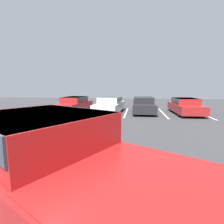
# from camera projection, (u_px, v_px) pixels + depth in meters

# --- Properties ---
(stall_stripe_a) EXTENTS (0.12, 5.25, 0.01)m
(stall_stripe_a) POSITION_uv_depth(u_px,v_px,m) (58.00, 111.00, 15.37)
(stall_stripe_a) COLOR white
(stall_stripe_a) RESTS_ON ground_plane
(stall_stripe_b) EXTENTS (0.12, 5.25, 0.01)m
(stall_stripe_b) POSITION_uv_depth(u_px,v_px,m) (91.00, 112.00, 14.96)
(stall_stripe_b) COLOR white
(stall_stripe_b) RESTS_ON ground_plane
(stall_stripe_c) EXTENTS (0.12, 5.25, 0.01)m
(stall_stripe_c) POSITION_uv_depth(u_px,v_px,m) (126.00, 112.00, 14.55)
(stall_stripe_c) COLOR white
(stall_stripe_c) RESTS_ON ground_plane
(stall_stripe_d) EXTENTS (0.12, 5.25, 0.01)m
(stall_stripe_d) POSITION_uv_depth(u_px,v_px,m) (163.00, 113.00, 14.14)
(stall_stripe_d) COLOR white
(stall_stripe_d) RESTS_ON ground_plane
(stall_stripe_e) EXTENTS (0.12, 5.25, 0.01)m
(stall_stripe_e) POSITION_uv_depth(u_px,v_px,m) (202.00, 114.00, 13.73)
(stall_stripe_e) COLOR white
(stall_stripe_e) RESTS_ON ground_plane
(pickup_truck) EXTENTS (6.05, 4.57, 1.71)m
(pickup_truck) POSITION_uv_depth(u_px,v_px,m) (52.00, 166.00, 2.84)
(pickup_truck) COLOR #A51919
(pickup_truck) RESTS_ON ground_plane
(parked_sedan_a) EXTENTS (2.13, 4.82, 1.26)m
(parked_sedan_a) POSITION_uv_depth(u_px,v_px,m) (74.00, 104.00, 15.21)
(parked_sedan_a) COLOR maroon
(parked_sedan_a) RESTS_ON ground_plane
(parked_sedan_b) EXTENTS (2.20, 4.69, 1.27)m
(parked_sedan_b) POSITION_uv_depth(u_px,v_px,m) (110.00, 104.00, 14.56)
(parked_sedan_b) COLOR silver
(parked_sedan_b) RESTS_ON ground_plane
(parked_sedan_c) EXTENTS (1.78, 4.58, 1.29)m
(parked_sedan_c) POSITION_uv_depth(u_px,v_px,m) (143.00, 104.00, 14.45)
(parked_sedan_c) COLOR #232326
(parked_sedan_c) RESTS_ON ground_plane
(parked_sedan_d) EXTENTS (1.97, 4.45, 1.24)m
(parked_sedan_d) POSITION_uv_depth(u_px,v_px,m) (185.00, 106.00, 13.67)
(parked_sedan_d) COLOR maroon
(parked_sedan_d) RESTS_ON ground_plane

